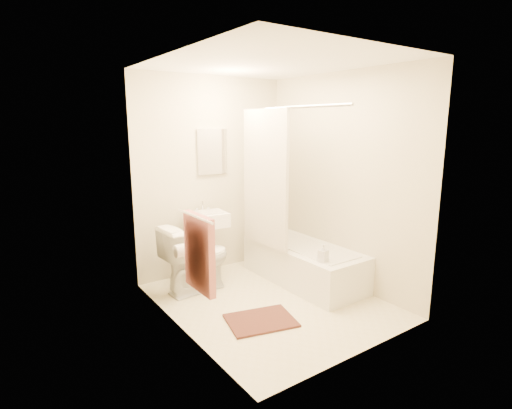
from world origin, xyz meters
TOP-DOWN VIEW (x-y plane):
  - floor at (0.00, 0.00)m, footprint 2.40×2.40m
  - ceiling at (0.00, 0.00)m, footprint 2.40×2.40m
  - wall_back at (0.00, 1.20)m, footprint 2.00×0.02m
  - wall_left at (-1.00, 0.00)m, footprint 0.02×2.40m
  - wall_right at (1.00, 0.00)m, footprint 0.02×2.40m
  - mirror at (0.00, 1.18)m, footprint 0.40×0.03m
  - curtain_rod at (0.30, 0.10)m, footprint 0.03×1.70m
  - shower_curtain at (0.30, 0.50)m, footprint 0.04×0.80m
  - towel_bar at (-0.96, -0.25)m, footprint 0.02×0.60m
  - towel at (-0.93, -0.25)m, footprint 0.06×0.45m
  - toilet_paper at (-0.93, 0.12)m, footprint 0.11×0.12m
  - toilet at (-0.50, 0.70)m, footprint 0.79×0.48m
  - sink at (-0.23, 0.95)m, footprint 0.48×0.40m
  - bathtub at (0.66, 0.22)m, footprint 0.67×1.53m
  - bath_mat at (-0.33, -0.31)m, footprint 0.72×0.61m
  - soap_bottle at (0.46, -0.31)m, footprint 0.10×0.11m
  - scrub_brush at (0.66, 0.75)m, footprint 0.10×0.20m

SIDE VIEW (x-z plane):
  - floor at x=0.00m, z-range 0.00..0.00m
  - bath_mat at x=-0.33m, z-range 0.00..0.02m
  - bathtub at x=0.66m, z-range 0.00..0.43m
  - toilet at x=-0.50m, z-range 0.00..0.75m
  - sink at x=-0.23m, z-range 0.00..0.89m
  - scrub_brush at x=0.66m, z-range 0.43..0.47m
  - soap_bottle at x=0.46m, z-range 0.43..0.62m
  - toilet_paper at x=-0.93m, z-range 0.64..0.76m
  - towel at x=-0.93m, z-range 0.45..1.11m
  - towel_bar at x=-0.96m, z-range 1.09..1.11m
  - wall_back at x=0.00m, z-range 0.00..2.40m
  - wall_left at x=-1.00m, z-range 0.00..2.40m
  - wall_right at x=1.00m, z-range 0.00..2.40m
  - shower_curtain at x=0.30m, z-range 0.44..2.00m
  - mirror at x=0.00m, z-range 1.23..1.77m
  - curtain_rod at x=0.30m, z-range 1.98..2.02m
  - ceiling at x=0.00m, z-range 2.40..2.40m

